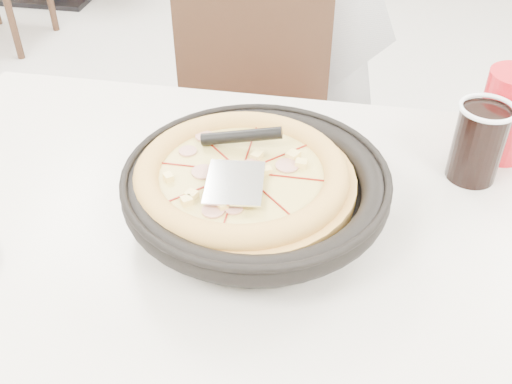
% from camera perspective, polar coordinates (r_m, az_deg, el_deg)
% --- Properties ---
extents(main_table, '(1.25, 0.88, 0.75)m').
position_cam_1_polar(main_table, '(1.23, -2.22, -15.82)').
color(main_table, silver).
rests_on(main_table, floor).
extents(chair_far, '(0.53, 0.53, 0.95)m').
position_cam_1_polar(chair_far, '(1.58, 0.75, 3.96)').
color(chair_far, black).
rests_on(chair_far, floor).
extents(trivet, '(0.13, 0.13, 0.04)m').
position_cam_1_polar(trivet, '(0.92, -3.98, -2.92)').
color(trivet, black).
rests_on(trivet, main_table).
extents(pizza_pan, '(0.40, 0.40, 0.01)m').
position_cam_1_polar(pizza_pan, '(0.93, 0.00, -0.39)').
color(pizza_pan, black).
rests_on(pizza_pan, trivet).
extents(pizza, '(0.38, 0.38, 0.02)m').
position_cam_1_polar(pizza, '(0.92, -1.37, 0.86)').
color(pizza, gold).
rests_on(pizza, pizza_pan).
extents(pizza_server, '(0.09, 0.11, 0.00)m').
position_cam_1_polar(pizza_server, '(0.87, -2.04, 0.93)').
color(pizza_server, silver).
rests_on(pizza_server, pizza).
extents(cola_glass, '(0.09, 0.09, 0.13)m').
position_cam_1_polar(cola_glass, '(1.07, 20.38, 4.25)').
color(cola_glass, black).
rests_on(cola_glass, main_table).
extents(red_cup, '(0.10, 0.10, 0.16)m').
position_cam_1_polar(red_cup, '(1.14, 22.85, 6.81)').
color(red_cup, red).
rests_on(red_cup, main_table).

